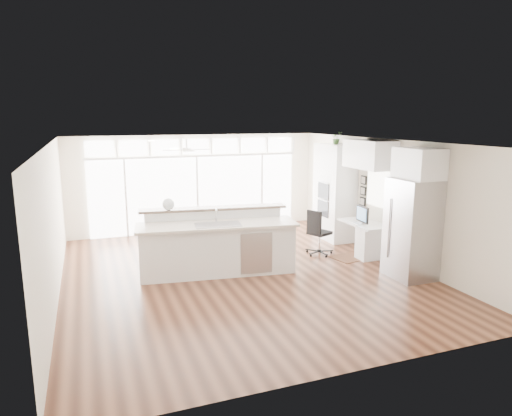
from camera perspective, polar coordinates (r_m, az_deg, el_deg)
name	(u,v)px	position (r m, az deg, el deg)	size (l,w,h in m)	color
floor	(242,274)	(9.53, -1.71, -8.26)	(7.00, 8.00, 0.02)	#412014
ceiling	(242,142)	(9.00, -1.82, 8.23)	(7.00, 8.00, 0.02)	white
wall_back	(196,183)	(12.97, -7.47, 3.10)	(7.00, 0.04, 2.70)	white
wall_front	(349,272)	(5.66, 11.51, -7.86)	(7.00, 0.04, 2.70)	white
wall_left	(52,224)	(8.73, -24.09, -1.82)	(0.04, 8.00, 2.70)	white
wall_right	(388,199)	(10.79, 16.12, 1.09)	(0.04, 8.00, 2.70)	white
glass_wall	(197,194)	(12.95, -7.37, 1.76)	(5.80, 0.06, 2.08)	white
transom_row	(196,146)	(12.80, -7.52, 7.64)	(5.90, 0.06, 0.40)	white
desk_window	(379,188)	(10.97, 15.09, 2.37)	(0.04, 0.85, 0.85)	white
ceiling_fan	(187,146)	(11.58, -8.68, 7.72)	(1.16, 1.16, 0.32)	silver
recessed_lights	(238,143)	(9.19, -2.22, 8.17)	(3.40, 3.00, 0.02)	white
oven_cabinet	(335,192)	(12.11, 9.79, 1.97)	(0.64, 1.20, 2.50)	white
desk_nook	(364,238)	(11.03, 13.37, -3.72)	(0.72, 1.30, 0.76)	white
upper_cabinets	(370,154)	(10.72, 14.03, 6.53)	(0.64, 1.30, 0.64)	white
refrigerator	(412,229)	(9.59, 18.91, -2.47)	(0.76, 0.90, 2.00)	#ABABB0
fridge_cabinet	(419,163)	(9.41, 19.70, 5.27)	(0.64, 0.90, 0.60)	white
framed_photos	(363,191)	(11.50, 13.26, 2.10)	(0.06, 0.22, 0.80)	black
kitchen_island	(217,243)	(9.42, -4.84, -4.34)	(3.25, 1.23, 1.29)	white
rug	(351,257)	(10.81, 11.81, -6.02)	(0.87, 0.63, 0.01)	#351B11
office_chair	(320,232)	(10.78, 7.95, -3.03)	(0.55, 0.51, 1.06)	black
fishbowl	(168,204)	(9.56, -10.90, 0.47)	(0.25, 0.25, 0.25)	white
monitor	(362,214)	(10.85, 13.16, -0.74)	(0.09, 0.51, 0.43)	black
keyboard	(356,223)	(10.80, 12.36, -1.87)	(0.13, 0.36, 0.02)	white
potted_plant	(336,139)	(11.97, 10.01, 8.47)	(0.28, 0.31, 0.24)	#325424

